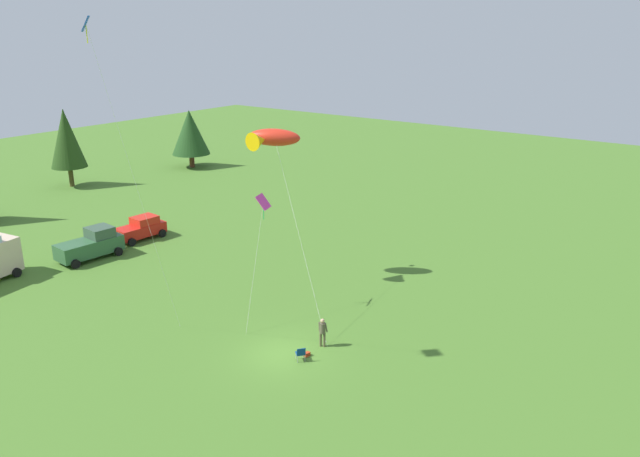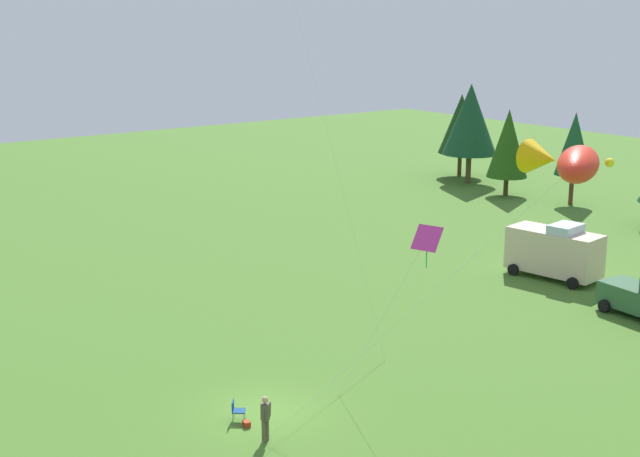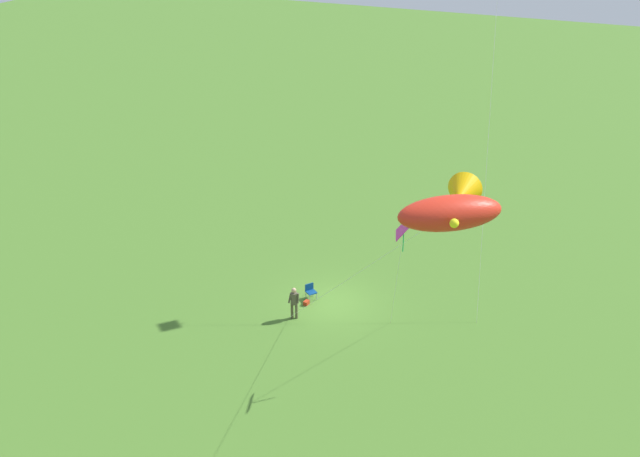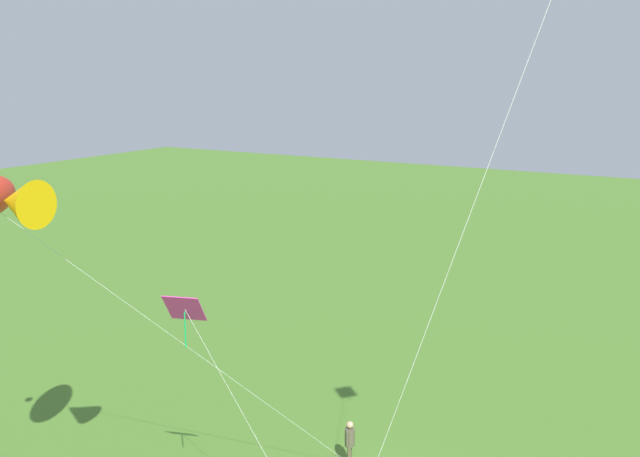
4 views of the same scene
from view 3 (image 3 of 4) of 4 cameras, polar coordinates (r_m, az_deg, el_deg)
The scene contains 6 objects.
ground_plane at distance 38.79m, azimuth 1.02°, elevation -5.70°, with size 160.00×160.00×0.00m, color #457126.
person_kite_flyer at distance 37.09m, azimuth -1.99°, elevation -5.52°, with size 0.44×0.55×1.74m.
folding_chair at distance 38.93m, azimuth -0.73°, elevation -4.73°, with size 0.67×0.67×0.82m.
backpack_on_grass at distance 38.62m, azimuth -1.05°, elevation -5.67°, with size 0.32×0.22×0.22m, color #A43015.
kite_large_fish at distance 25.24m, azimuth 10.07°, elevation 1.52°, with size 7.79×10.85×10.85m.
kite_diamond_rainbow at distance 30.78m, azimuth 6.40°, elevation -0.10°, with size 4.06×1.88×7.56m.
Camera 3 is at (30.43, 12.12, 20.77)m, focal length 42.00 mm.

